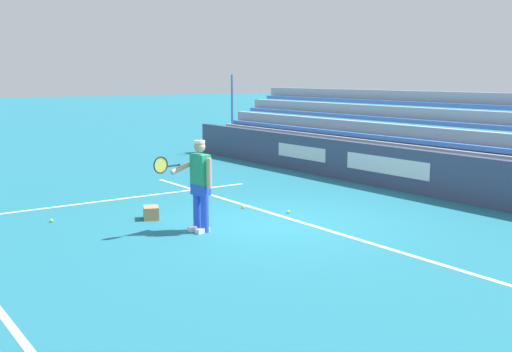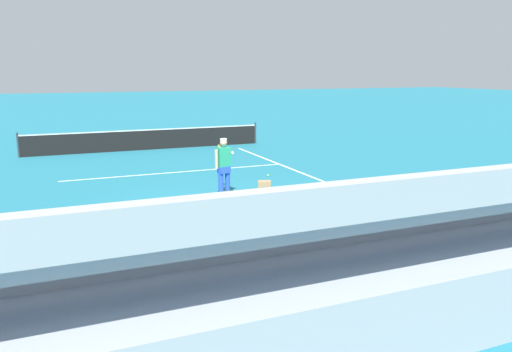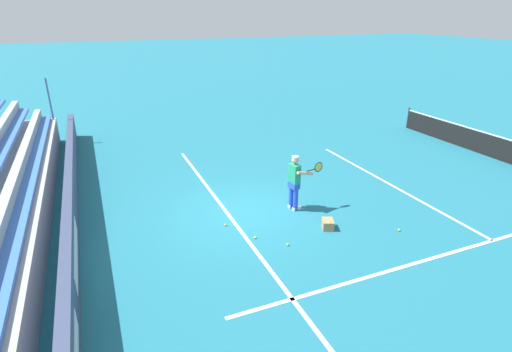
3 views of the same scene
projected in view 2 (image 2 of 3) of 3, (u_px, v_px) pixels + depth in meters
The scene contains 13 objects.
ground_plane at pixel (229, 210), 13.32m from camera, with size 160.00×160.00×0.00m, color #1E6B7F.
court_baseline_white at pixel (235, 215), 12.87m from camera, with size 12.00×0.10×0.01m, color white.
court_sideline_white at pixel (297, 171), 18.49m from camera, with size 0.10×12.00×0.01m, color white.
court_service_line_white at pixel (178, 172), 18.28m from camera, with size 8.22×0.10×0.01m, color white.
back_wall_sponsor_board at pixel (319, 247), 8.92m from camera, with size 21.29×0.25×1.10m.
bleacher_stand at pixel (382, 276), 7.23m from camera, with size 20.22×2.40×2.95m.
tennis_player at pixel (224, 166), 14.64m from camera, with size 0.59×1.05×1.71m.
ball_box_cardboard at pixel (264, 185), 15.62m from camera, with size 0.40×0.30×0.26m, color #A87F51.
tennis_ball_stray_back at pixel (296, 198), 14.48m from camera, with size 0.07×0.07×0.07m, color #CCE533.
tennis_ball_by_box at pixel (286, 205), 13.65m from camera, with size 0.07×0.07×0.07m, color #CCE533.
tennis_ball_on_baseline at pixel (268, 175), 17.56m from camera, with size 0.07×0.07×0.07m, color #CCE533.
tennis_ball_near_player at pixel (261, 214), 12.82m from camera, with size 0.07×0.07×0.07m, color #CCE533.
tennis_net at pixel (147, 139), 23.39m from camera, with size 11.09×0.09×1.07m.
Camera 2 is at (-4.32, -12.12, 3.63)m, focal length 35.00 mm.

